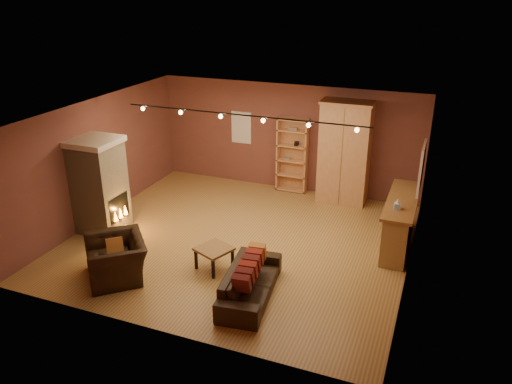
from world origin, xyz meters
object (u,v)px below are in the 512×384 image
at_px(bookcase, 293,154).
at_px(coffee_table, 214,251).
at_px(fireplace, 100,185).
at_px(loveseat, 250,277).
at_px(bar_counter, 400,222).
at_px(armoire, 345,152).
at_px(armchair, 116,252).

height_order(bookcase, coffee_table, bookcase).
relative_size(fireplace, bookcase, 1.08).
relative_size(fireplace, loveseat, 1.07).
xyz_separation_m(fireplace, bar_counter, (6.24, 1.63, -0.52)).
bearing_deg(armoire, loveseat, -97.10).
bearing_deg(armoire, bar_counter, -49.48).
relative_size(fireplace, armoire, 0.83).
relative_size(fireplace, coffee_table, 2.70).
relative_size(bar_counter, loveseat, 1.13).
distance_m(bar_counter, coffee_table, 3.92).
xyz_separation_m(fireplace, armoire, (4.62, 3.52, 0.23)).
relative_size(armoire, coffee_table, 3.28).
height_order(armoire, bar_counter, armoire).
height_order(armoire, loveseat, armoire).
relative_size(bookcase, coffee_table, 2.51).
bearing_deg(fireplace, armoire, 37.30).
bearing_deg(bookcase, armoire, -9.08).
relative_size(armchair, coffee_table, 1.78).
distance_m(fireplace, loveseat, 4.27).
distance_m(bookcase, coffee_table, 4.41).
height_order(bar_counter, loveseat, bar_counter).
xyz_separation_m(bar_counter, coffee_table, (-3.20, -2.25, -0.16)).
bearing_deg(armchair, coffee_table, 78.01).
height_order(fireplace, coffee_table, fireplace).
bearing_deg(fireplace, armchair, -46.57).
bearing_deg(loveseat, armoire, -14.35).
bearing_deg(bar_counter, loveseat, -127.71).
bearing_deg(bar_counter, coffee_table, -144.85).
bearing_deg(fireplace, loveseat, -16.90).
xyz_separation_m(armoire, bar_counter, (1.62, -1.89, -0.75)).
distance_m(fireplace, bookcase, 4.95).
height_order(bookcase, bar_counter, bookcase).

